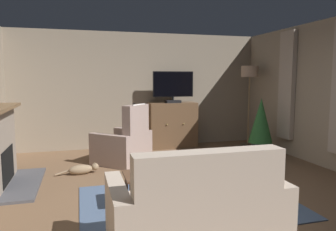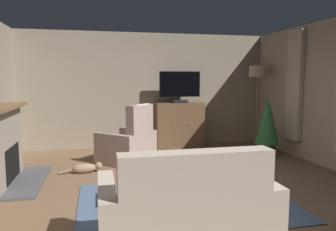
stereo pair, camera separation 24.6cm
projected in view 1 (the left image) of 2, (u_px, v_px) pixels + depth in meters
name	position (u px, v px, depth m)	size (l,w,h in m)	color
ground_plane	(186.00, 197.00, 4.41)	(6.36, 7.34, 0.04)	brown
wall_back	(140.00, 90.00, 7.53)	(6.36, 0.10, 2.66)	gray
curtain_panel_far	(287.00, 85.00, 6.69)	(0.10, 0.44, 2.24)	#B2A393
rug_central	(188.00, 202.00, 4.18)	(2.74, 1.89, 0.01)	slate
tv_cabinet	(172.00, 126.00, 7.48)	(1.12, 0.48, 1.05)	#4A3523
television	(173.00, 86.00, 7.32)	(0.95, 0.20, 0.72)	black
coffee_table	(161.00, 177.00, 4.06)	(0.93, 0.50, 0.42)	brown
tv_remote	(144.00, 171.00, 4.11)	(0.17, 0.05, 0.02)	black
folded_newspaper	(157.00, 173.00, 4.04)	(0.30, 0.22, 0.01)	silver
sofa_floral	(197.00, 216.00, 2.97)	(1.59, 0.92, 1.03)	#C6B29E
armchair_by_fireplace	(124.00, 145.00, 6.10)	(1.22, 1.22, 1.15)	#A3897F
potted_plant_leafy_by_curtain	(261.00, 124.00, 6.72)	(0.50, 0.50, 1.20)	#3D4C5B
cat	(83.00, 169.00, 5.40)	(0.71, 0.21, 0.18)	#937A5B
floor_lamp	(249.00, 81.00, 7.54)	(0.40, 0.40, 1.90)	#4C4233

